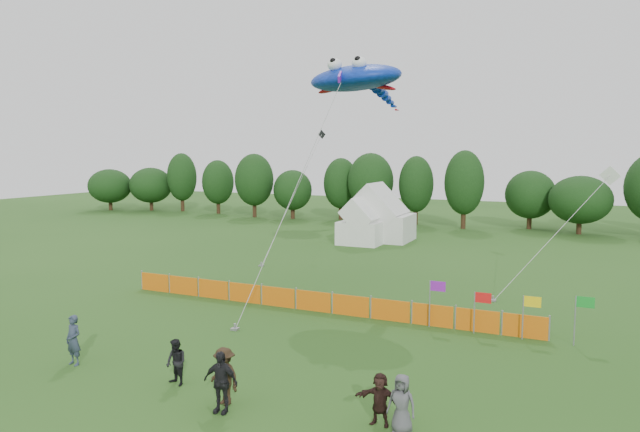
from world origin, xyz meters
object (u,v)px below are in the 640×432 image
at_px(spectator_e, 402,404).
at_px(stingray_kite, 358,80).
at_px(spectator_d, 221,382).
at_px(tent_left, 362,225).
at_px(spectator_a, 73,340).
at_px(barrier_fence, 313,301).
at_px(tent_right, 381,219).
at_px(spectator_b, 176,362).
at_px(spectator_c, 224,376).
at_px(spectator_f, 380,399).

height_order(spectator_e, stingray_kite, stingray_kite).
bearing_deg(spectator_d, stingray_kite, 90.76).
height_order(tent_left, spectator_d, tent_left).
xyz_separation_m(tent_left, spectator_a, (0.20, -31.13, -0.69)).
xyz_separation_m(barrier_fence, spectator_d, (2.22, -11.25, 0.45)).
bearing_deg(tent_right, tent_left, -107.09).
distance_m(spectator_b, spectator_c, 2.42).
relative_size(tent_right, spectator_c, 3.01).
height_order(tent_left, tent_right, tent_right).
bearing_deg(spectator_a, spectator_e, 5.85).
bearing_deg(tent_right, spectator_d, -79.26).
distance_m(spectator_d, spectator_f, 4.82).
relative_size(spectator_c, spectator_d, 0.96).
bearing_deg(tent_left, spectator_b, -81.10).
bearing_deg(spectator_f, spectator_b, -178.14).
bearing_deg(spectator_b, spectator_d, -6.24).
bearing_deg(spectator_b, spectator_c, 2.77).
bearing_deg(spectator_c, stingray_kite, 113.09).
bearing_deg(barrier_fence, tent_right, 100.53).
xyz_separation_m(tent_right, barrier_fence, (4.37, -23.52, -1.47)).
distance_m(tent_left, spectator_d, 32.96).
relative_size(spectator_a, spectator_e, 1.10).
bearing_deg(stingray_kite, spectator_c, -83.61).
xyz_separation_m(tent_left, tent_right, (0.82, 2.65, 0.34)).
xyz_separation_m(spectator_d, spectator_e, (5.37, 1.02, -0.10)).
height_order(spectator_b, spectator_d, spectator_d).
relative_size(spectator_a, spectator_b, 1.19).
bearing_deg(barrier_fence, spectator_a, -115.92).
height_order(spectator_b, spectator_e, spectator_e).
bearing_deg(tent_left, spectator_d, -77.01).
bearing_deg(spectator_f, barrier_fence, 125.09).
bearing_deg(spectator_e, stingray_kite, 119.20).
bearing_deg(spectator_b, spectator_f, 17.87).
distance_m(spectator_e, stingray_kite, 20.67).
height_order(spectator_b, spectator_f, spectator_b).
distance_m(tent_right, barrier_fence, 23.96).
height_order(tent_right, spectator_d, tent_right).
distance_m(barrier_fence, spectator_d, 11.48).
distance_m(tent_left, spectator_a, 31.14).
bearing_deg(spectator_a, spectator_f, 6.88).
relative_size(tent_left, stingray_kite, 0.21).
height_order(spectator_c, spectator_f, spectator_c).
relative_size(spectator_a, stingray_kite, 0.11).
bearing_deg(tent_left, stingray_kite, -70.63).
xyz_separation_m(tent_right, spectator_e, (11.96, -33.75, -1.12)).
relative_size(spectator_c, spectator_f, 1.18).
distance_m(barrier_fence, stingray_kite, 12.74).
bearing_deg(barrier_fence, spectator_d, -78.84).
relative_size(tent_left, spectator_d, 1.92).
bearing_deg(spectator_d, spectator_e, 4.60).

